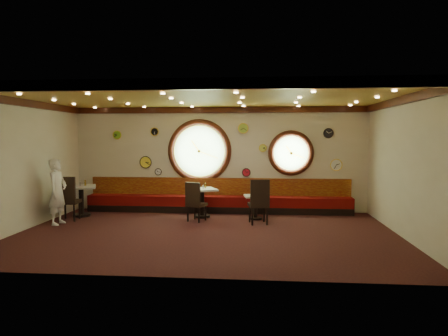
{
  "coord_description": "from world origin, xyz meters",
  "views": [
    {
      "loc": [
        1.22,
        -9.23,
        2.28
      ],
      "look_at": [
        0.35,
        0.8,
        1.5
      ],
      "focal_mm": 32.0,
      "sensor_mm": 36.0,
      "label": 1
    }
  ],
  "objects_px": {
    "chair_a": "(68,196)",
    "condiment_c_salt": "(252,193)",
    "condiment_a_pepper": "(80,184)",
    "condiment_b_bottle": "(205,186)",
    "condiment_a_bottle": "(85,183)",
    "table_a": "(81,197)",
    "waiter": "(58,192)",
    "table_b": "(202,199)",
    "table_c": "(256,204)",
    "condiment_c_bottle": "(258,192)",
    "chair_c": "(259,199)",
    "condiment_b_salt": "(199,187)",
    "condiment_b_pepper": "(203,187)",
    "condiment_c_pepper": "(255,194)",
    "chair_b": "(195,199)",
    "condiment_a_salt": "(80,184)"
  },
  "relations": [
    {
      "from": "table_b",
      "to": "condiment_a_pepper",
      "type": "relative_size",
      "value": 11.18
    },
    {
      "from": "table_c",
      "to": "table_b",
      "type": "bearing_deg",
      "value": 173.96
    },
    {
      "from": "chair_b",
      "to": "condiment_a_bottle",
      "type": "relative_size",
      "value": 3.94
    },
    {
      "from": "condiment_b_salt",
      "to": "condiment_a_bottle",
      "type": "xyz_separation_m",
      "value": [
        -3.3,
        -0.13,
        0.1
      ]
    },
    {
      "from": "table_a",
      "to": "table_b",
      "type": "bearing_deg",
      "value": 2.83
    },
    {
      "from": "table_c",
      "to": "condiment_c_bottle",
      "type": "height_order",
      "value": "condiment_c_bottle"
    },
    {
      "from": "waiter",
      "to": "condiment_a_bottle",
      "type": "bearing_deg",
      "value": -8.6
    },
    {
      "from": "condiment_a_bottle",
      "to": "chair_c",
      "type": "bearing_deg",
      "value": -8.51
    },
    {
      "from": "condiment_a_pepper",
      "to": "condiment_a_bottle",
      "type": "xyz_separation_m",
      "value": [
        0.1,
        0.1,
        0.04
      ]
    },
    {
      "from": "condiment_c_salt",
      "to": "condiment_b_bottle",
      "type": "height_order",
      "value": "condiment_b_bottle"
    },
    {
      "from": "chair_b",
      "to": "condiment_c_salt",
      "type": "distance_m",
      "value": 1.61
    },
    {
      "from": "table_b",
      "to": "chair_c",
      "type": "xyz_separation_m",
      "value": [
        1.62,
        -0.85,
        0.16
      ]
    },
    {
      "from": "table_b",
      "to": "chair_b",
      "type": "relative_size",
      "value": 1.49
    },
    {
      "from": "condiment_a_bottle",
      "to": "waiter",
      "type": "bearing_deg",
      "value": -100.82
    },
    {
      "from": "chair_a",
      "to": "waiter",
      "type": "relative_size",
      "value": 0.44
    },
    {
      "from": "table_c",
      "to": "waiter",
      "type": "distance_m",
      "value": 5.28
    },
    {
      "from": "condiment_c_salt",
      "to": "condiment_b_bottle",
      "type": "distance_m",
      "value": 1.36
    },
    {
      "from": "chair_a",
      "to": "condiment_b_bottle",
      "type": "bearing_deg",
      "value": 9.56
    },
    {
      "from": "table_c",
      "to": "chair_c",
      "type": "xyz_separation_m",
      "value": [
        0.1,
        -0.69,
        0.26
      ]
    },
    {
      "from": "condiment_a_pepper",
      "to": "condiment_b_bottle",
      "type": "distance_m",
      "value": 3.6
    },
    {
      "from": "condiment_a_pepper",
      "to": "condiment_b_bottle",
      "type": "xyz_separation_m",
      "value": [
        3.59,
        0.29,
        -0.03
      ]
    },
    {
      "from": "condiment_a_pepper",
      "to": "waiter",
      "type": "bearing_deg",
      "value": -96.45
    },
    {
      "from": "condiment_a_bottle",
      "to": "waiter",
      "type": "xyz_separation_m",
      "value": [
        -0.22,
        -1.17,
        -0.1
      ]
    },
    {
      "from": "table_b",
      "to": "chair_a",
      "type": "relative_size",
      "value": 1.31
    },
    {
      "from": "condiment_a_bottle",
      "to": "condiment_c_bottle",
      "type": "distance_m",
      "value": 4.99
    },
    {
      "from": "condiment_a_salt",
      "to": "condiment_c_pepper",
      "type": "relative_size",
      "value": 0.93
    },
    {
      "from": "table_a",
      "to": "table_b",
      "type": "height_order",
      "value": "table_a"
    },
    {
      "from": "table_c",
      "to": "chair_c",
      "type": "relative_size",
      "value": 0.94
    },
    {
      "from": "condiment_b_salt",
      "to": "condiment_c_salt",
      "type": "height_order",
      "value": "condiment_b_salt"
    },
    {
      "from": "condiment_b_bottle",
      "to": "table_c",
      "type": "bearing_deg",
      "value": -10.05
    },
    {
      "from": "condiment_b_salt",
      "to": "condiment_c_bottle",
      "type": "relative_size",
      "value": 0.53
    },
    {
      "from": "condiment_c_salt",
      "to": "condiment_c_pepper",
      "type": "relative_size",
      "value": 0.99
    },
    {
      "from": "chair_a",
      "to": "condiment_b_bottle",
      "type": "xyz_separation_m",
      "value": [
        3.65,
        0.93,
        0.2
      ]
    },
    {
      "from": "table_a",
      "to": "chair_b",
      "type": "distance_m",
      "value": 3.42
    },
    {
      "from": "chair_a",
      "to": "waiter",
      "type": "xyz_separation_m",
      "value": [
        -0.05,
        -0.43,
        0.17
      ]
    },
    {
      "from": "table_c",
      "to": "condiment_a_bottle",
      "type": "relative_size",
      "value": 4.11
    },
    {
      "from": "chair_a",
      "to": "condiment_c_salt",
      "type": "distance_m",
      "value": 5.04
    },
    {
      "from": "chair_b",
      "to": "condiment_b_pepper",
      "type": "xyz_separation_m",
      "value": [
        0.15,
        0.57,
        0.26
      ]
    },
    {
      "from": "condiment_b_salt",
      "to": "condiment_b_pepper",
      "type": "relative_size",
      "value": 0.82
    },
    {
      "from": "chair_c",
      "to": "condiment_b_salt",
      "type": "distance_m",
      "value": 1.94
    },
    {
      "from": "table_c",
      "to": "condiment_b_pepper",
      "type": "bearing_deg",
      "value": 176.49
    },
    {
      "from": "condiment_a_pepper",
      "to": "condiment_a_salt",
      "type": "bearing_deg",
      "value": 129.19
    },
    {
      "from": "table_a",
      "to": "table_b",
      "type": "xyz_separation_m",
      "value": [
        3.5,
        0.17,
        -0.04
      ]
    },
    {
      "from": "table_b",
      "to": "chair_c",
      "type": "bearing_deg",
      "value": -27.6
    },
    {
      "from": "condiment_a_pepper",
      "to": "condiment_b_salt",
      "type": "bearing_deg",
      "value": 3.93
    },
    {
      "from": "chair_c",
      "to": "condiment_c_pepper",
      "type": "bearing_deg",
      "value": 89.93
    },
    {
      "from": "condiment_a_bottle",
      "to": "table_a",
      "type": "bearing_deg",
      "value": -140.45
    },
    {
      "from": "condiment_b_salt",
      "to": "condiment_b_bottle",
      "type": "bearing_deg",
      "value": 17.47
    },
    {
      "from": "chair_a",
      "to": "chair_c",
      "type": "bearing_deg",
      "value": -4.85
    },
    {
      "from": "table_b",
      "to": "waiter",
      "type": "relative_size",
      "value": 0.57
    }
  ]
}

